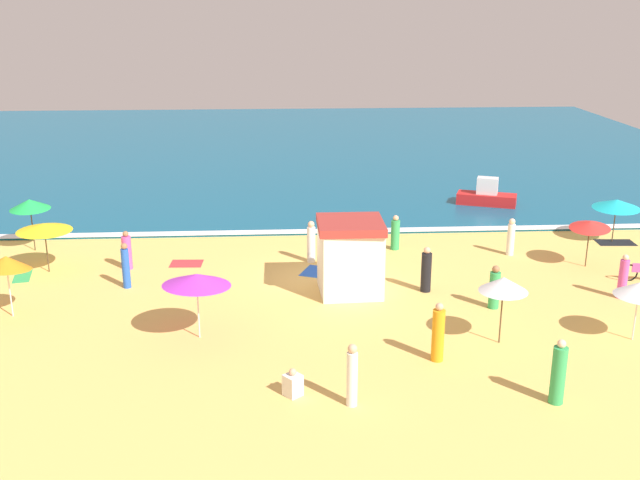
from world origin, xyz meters
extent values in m
plane|color=#EDBC60|center=(0.00, 0.00, 0.00)|extent=(60.00, 60.00, 0.00)
cube|color=#0F567A|center=(0.00, 28.00, 0.05)|extent=(60.00, 44.00, 0.10)
cube|color=white|center=(0.00, 6.30, 0.10)|extent=(57.00, 0.70, 0.01)
cube|color=white|center=(1.18, -1.31, 1.25)|extent=(2.36, 2.37, 2.50)
cube|color=#A5332D|center=(1.18, -1.31, 2.65)|extent=(2.44, 2.45, 0.31)
cylinder|color=#4C3823|center=(13.86, 4.20, 0.98)|extent=(0.05, 0.05, 1.96)
cone|color=#19B7C6|center=(13.86, 4.20, 1.81)|extent=(2.78, 2.79, 0.52)
cylinder|color=#4C3823|center=(11.28, 0.96, 0.96)|extent=(0.05, 0.05, 1.93)
cone|color=red|center=(11.28, 0.96, 1.82)|extent=(2.29, 2.30, 0.50)
cylinder|color=silver|center=(9.99, -6.08, 0.98)|extent=(0.05, 0.05, 1.95)
cone|color=white|center=(9.99, -6.08, 1.77)|extent=(2.15, 2.14, 0.52)
cylinder|color=silver|center=(-4.14, -5.08, 1.08)|extent=(0.05, 0.05, 2.16)
cone|color=#B733C6|center=(-4.14, -5.08, 2.02)|extent=(3.14, 3.14, 0.53)
cylinder|color=#4C3823|center=(5.58, -6.04, 1.10)|extent=(0.05, 0.05, 2.20)
cone|color=white|center=(5.58, -6.04, 2.02)|extent=(2.02, 2.02, 0.48)
cylinder|color=silver|center=(-10.85, -2.95, 1.08)|extent=(0.05, 0.05, 2.17)
cone|color=orange|center=(-10.85, -2.95, 1.98)|extent=(2.18, 2.21, 0.66)
cylinder|color=#4C3823|center=(-12.32, 4.47, 1.14)|extent=(0.05, 0.05, 2.29)
cone|color=green|center=(-12.32, 4.47, 2.12)|extent=(1.87, 1.88, 0.52)
cylinder|color=#4C3823|center=(-10.90, 1.61, 1.00)|extent=(0.05, 0.05, 2.00)
cone|color=yellow|center=(-10.90, 1.61, 1.90)|extent=(3.10, 3.10, 0.35)
torus|color=black|center=(12.29, -0.78, 0.33)|extent=(0.72, 0.18, 0.72)
cylinder|color=orange|center=(3.31, -7.16, 0.83)|extent=(0.48, 0.48, 1.66)
sphere|color=#DBA884|center=(3.31, -7.16, 1.77)|extent=(0.24, 0.24, 0.24)
cube|color=white|center=(-1.16, -9.06, 0.31)|extent=(0.61, 0.61, 0.63)
sphere|color=#DBA884|center=(-1.16, -9.06, 0.72)|extent=(0.21, 0.21, 0.21)
cylinder|color=blue|center=(-7.36, -0.39, 0.78)|extent=(0.42, 0.42, 1.56)
sphere|color=#9E6B47|center=(-7.36, -0.39, 1.67)|extent=(0.25, 0.25, 0.25)
cylinder|color=white|center=(0.43, -9.68, 0.79)|extent=(0.35, 0.35, 1.57)
sphere|color=#DBA884|center=(0.43, -9.68, 1.69)|extent=(0.26, 0.26, 0.26)
cylinder|color=white|center=(8.58, 2.63, 0.69)|extent=(0.42, 0.42, 1.39)
sphere|color=beige|center=(8.58, 2.63, 1.51)|extent=(0.27, 0.27, 0.27)
cylinder|color=black|center=(4.07, -1.43, 0.76)|extent=(0.55, 0.55, 1.52)
sphere|color=#DBA884|center=(4.07, -1.43, 1.64)|extent=(0.26, 0.26, 0.26)
cylinder|color=#D84CA5|center=(-7.73, 1.77, 0.70)|extent=(0.38, 0.38, 1.40)
sphere|color=#9E6B47|center=(-7.73, 1.77, 1.51)|extent=(0.24, 0.24, 0.24)
cylinder|color=#D84CA5|center=(11.21, -2.53, 0.75)|extent=(0.44, 0.44, 1.49)
sphere|color=beige|center=(11.21, -2.53, 1.59)|extent=(0.22, 0.22, 0.22)
cylinder|color=green|center=(6.20, -3.19, 0.68)|extent=(0.51, 0.51, 1.36)
sphere|color=#9E6B47|center=(6.20, -3.19, 1.48)|extent=(0.27, 0.27, 0.27)
cylinder|color=green|center=(6.04, -9.87, 0.83)|extent=(0.47, 0.47, 1.66)
sphere|color=beige|center=(6.04, -9.87, 1.77)|extent=(0.24, 0.24, 0.24)
cylinder|color=green|center=(3.69, 3.68, 0.67)|extent=(0.49, 0.49, 1.34)
sphere|color=#DBA884|center=(3.69, 3.68, 1.45)|extent=(0.25, 0.25, 0.25)
cylinder|color=white|center=(-0.12, 2.18, 0.77)|extent=(0.43, 0.43, 1.54)
sphere|color=#DBA884|center=(-0.12, 2.18, 1.67)|extent=(0.28, 0.28, 0.28)
cube|color=red|center=(-5.39, 2.26, 0.01)|extent=(1.38, 1.05, 0.01)
cube|color=blue|center=(-0.04, 0.99, 0.01)|extent=(1.35, 1.62, 0.01)
cube|color=black|center=(13.95, 4.04, 0.01)|extent=(1.76, 1.09, 0.01)
cube|color=green|center=(-11.81, 1.09, 0.01)|extent=(0.94, 1.64, 0.01)
cube|color=red|center=(9.77, 10.76, 0.40)|extent=(3.32, 2.15, 0.59)
cube|color=silver|center=(9.77, 10.76, 1.14)|extent=(1.26, 1.02, 0.89)
camera|label=1|loc=(-1.47, -27.56, 10.44)|focal=41.71mm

